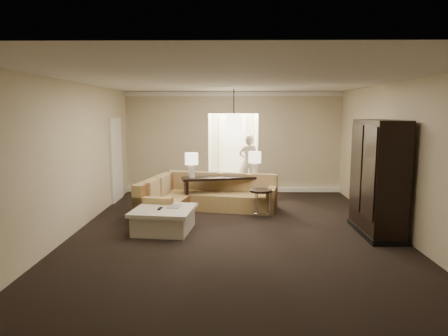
{
  "coord_description": "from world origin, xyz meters",
  "views": [
    {
      "loc": [
        -0.1,
        -7.18,
        2.26
      ],
      "look_at": [
        -0.22,
        1.2,
        1.07
      ],
      "focal_mm": 32.0,
      "sensor_mm": 36.0,
      "label": 1
    }
  ],
  "objects_px": {
    "armoire": "(378,180)",
    "console_table": "(224,189)",
    "sectional_sofa": "(201,197)",
    "person": "(249,159)",
    "coffee_table": "(164,219)",
    "drink_table": "(261,197)"
  },
  "relations": [
    {
      "from": "armoire",
      "to": "console_table",
      "type": "bearing_deg",
      "value": 145.53
    },
    {
      "from": "sectional_sofa",
      "to": "person",
      "type": "relative_size",
      "value": 1.75
    },
    {
      "from": "sectional_sofa",
      "to": "console_table",
      "type": "xyz_separation_m",
      "value": [
        0.52,
        0.28,
        0.12
      ]
    },
    {
      "from": "sectional_sofa",
      "to": "coffee_table",
      "type": "xyz_separation_m",
      "value": [
        -0.58,
        -1.57,
        -0.1
      ]
    },
    {
      "from": "drink_table",
      "to": "person",
      "type": "relative_size",
      "value": 0.34
    },
    {
      "from": "sectional_sofa",
      "to": "coffee_table",
      "type": "distance_m",
      "value": 1.68
    },
    {
      "from": "coffee_table",
      "to": "drink_table",
      "type": "relative_size",
      "value": 2.04
    },
    {
      "from": "coffee_table",
      "to": "sectional_sofa",
      "type": "bearing_deg",
      "value": 69.57
    },
    {
      "from": "drink_table",
      "to": "console_table",
      "type": "bearing_deg",
      "value": 135.31
    },
    {
      "from": "sectional_sofa",
      "to": "drink_table",
      "type": "xyz_separation_m",
      "value": [
        1.33,
        -0.52,
        0.1
      ]
    },
    {
      "from": "armoire",
      "to": "drink_table",
      "type": "height_order",
      "value": "armoire"
    },
    {
      "from": "sectional_sofa",
      "to": "drink_table",
      "type": "relative_size",
      "value": 5.15
    },
    {
      "from": "sectional_sofa",
      "to": "drink_table",
      "type": "height_order",
      "value": "sectional_sofa"
    },
    {
      "from": "coffee_table",
      "to": "console_table",
      "type": "relative_size",
      "value": 0.62
    },
    {
      "from": "sectional_sofa",
      "to": "armoire",
      "type": "height_order",
      "value": "armoire"
    },
    {
      "from": "coffee_table",
      "to": "drink_table",
      "type": "height_order",
      "value": "drink_table"
    },
    {
      "from": "coffee_table",
      "to": "console_table",
      "type": "distance_m",
      "value": 2.16
    },
    {
      "from": "person",
      "to": "console_table",
      "type": "bearing_deg",
      "value": 75.64
    },
    {
      "from": "armoire",
      "to": "coffee_table",
      "type": "bearing_deg",
      "value": 178.4
    },
    {
      "from": "console_table",
      "to": "person",
      "type": "xyz_separation_m",
      "value": [
        0.69,
        2.3,
        0.44
      ]
    },
    {
      "from": "console_table",
      "to": "person",
      "type": "height_order",
      "value": "person"
    },
    {
      "from": "coffee_table",
      "to": "person",
      "type": "height_order",
      "value": "person"
    }
  ]
}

